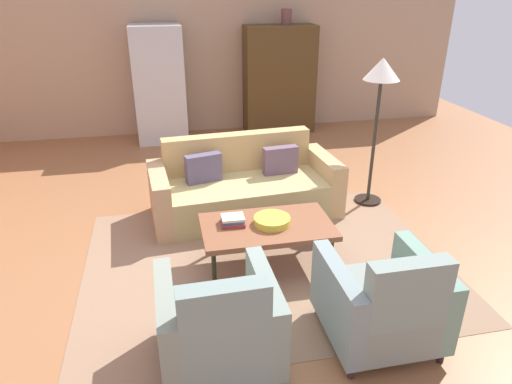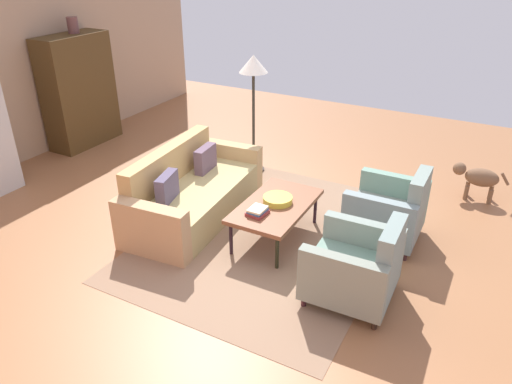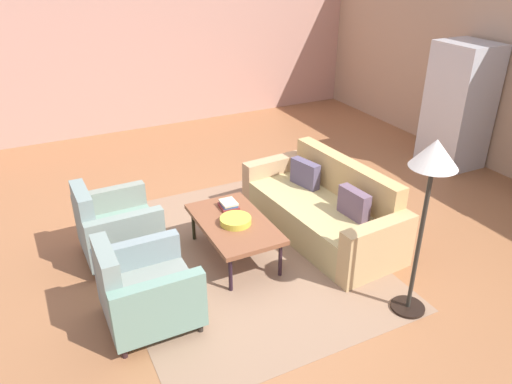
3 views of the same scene
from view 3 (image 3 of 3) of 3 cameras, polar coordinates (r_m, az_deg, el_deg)
name	(u,v)px [view 3 (image 3 of 3)]	position (r m, az deg, el deg)	size (l,w,h in m)	color
ground_plane	(257,246)	(5.68, 0.12, -6.27)	(10.99, 10.99, 0.00)	#97613C
wall_left	(141,50)	(9.23, -13.21, 15.69)	(0.12, 8.44, 2.80)	tan
area_rug	(239,255)	(5.53, -2.01, -7.26)	(3.40, 2.60, 0.01)	#8E6D54
couch	(325,210)	(5.87, 8.05, -2.07)	(2.16, 1.06, 0.86)	tan
coffee_table	(234,224)	(5.29, -2.57, -3.78)	(1.20, 0.70, 0.45)	black
armchair_left	(113,229)	(5.56, -16.22, -4.13)	(0.82, 0.82, 0.88)	#3B1D23
armchair_right	(142,292)	(4.57, -13.07, -11.23)	(0.80, 0.80, 0.88)	#3B1A1E
fruit_bowl	(236,221)	(5.22, -2.38, -3.33)	(0.34, 0.34, 0.07)	gold
book_stack	(229,205)	(5.52, -3.20, -1.48)	(0.23, 0.21, 0.08)	maroon
refrigerator	(459,106)	(8.05, 22.44, 9.23)	(0.80, 0.73, 1.85)	#B7BABF
floor_lamp	(432,171)	(4.28, 19.73, 2.33)	(0.40, 0.40, 1.72)	black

